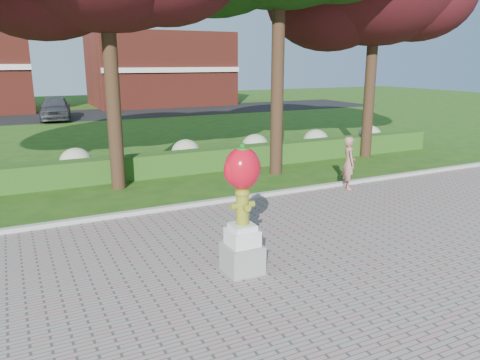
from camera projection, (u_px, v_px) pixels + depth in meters
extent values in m
plane|color=#214C13|center=(266.00, 240.00, 10.55)|extent=(100.00, 100.00, 0.00)
cube|color=gray|center=(396.00, 327.00, 7.08)|extent=(40.00, 14.00, 0.04)
cube|color=#ADADA5|center=(214.00, 202.00, 13.14)|extent=(40.00, 0.18, 0.15)
cube|color=#234B15|center=(169.00, 164.00, 16.53)|extent=(24.00, 0.70, 0.80)
ellipsoid|color=#A7AC83|center=(76.00, 162.00, 16.07)|extent=(1.10, 1.10, 0.99)
ellipsoid|color=#A7AC83|center=(186.00, 152.00, 17.79)|extent=(1.10, 1.10, 0.99)
ellipsoid|color=#A7AC83|center=(255.00, 146.00, 19.08)|extent=(1.10, 1.10, 0.99)
ellipsoid|color=#A7AC83|center=(316.00, 141.00, 20.37)|extent=(1.10, 1.10, 0.99)
ellipsoid|color=#A7AC83|center=(369.00, 136.00, 21.67)|extent=(1.10, 1.10, 0.99)
cube|color=black|center=(82.00, 115.00, 34.86)|extent=(50.00, 8.00, 0.02)
cube|color=maroon|center=(160.00, 69.00, 42.72)|extent=(12.00, 8.00, 6.40)
cylinder|color=black|center=(112.00, 90.00, 14.14)|extent=(0.44, 0.44, 6.16)
cylinder|color=black|center=(278.00, 70.00, 15.93)|extent=(0.44, 0.44, 7.28)
cylinder|color=black|center=(370.00, 86.00, 19.13)|extent=(0.44, 0.44, 5.88)
cube|color=gray|center=(242.00, 258.00, 8.86)|extent=(0.67, 0.67, 0.54)
cube|color=silver|center=(242.00, 237.00, 8.76)|extent=(0.54, 0.54, 0.30)
cube|color=silver|center=(242.00, 227.00, 8.71)|extent=(0.43, 0.43, 0.11)
cylinder|color=olive|center=(242.00, 209.00, 8.62)|extent=(0.24, 0.24, 0.60)
ellipsoid|color=olive|center=(242.00, 193.00, 8.54)|extent=(0.28, 0.28, 0.20)
cylinder|color=olive|center=(234.00, 207.00, 8.53)|extent=(0.13, 0.12, 0.12)
cylinder|color=olive|center=(251.00, 204.00, 8.68)|extent=(0.13, 0.12, 0.12)
cylinder|color=olive|center=(246.00, 208.00, 8.46)|extent=(0.13, 0.13, 0.13)
cylinder|color=olive|center=(242.00, 188.00, 8.52)|extent=(0.09, 0.09, 0.05)
ellipsoid|color=red|center=(242.00, 168.00, 8.43)|extent=(0.67, 0.60, 0.78)
ellipsoid|color=red|center=(233.00, 171.00, 8.35)|extent=(0.33, 0.33, 0.50)
ellipsoid|color=red|center=(252.00, 168.00, 8.52)|extent=(0.33, 0.33, 0.50)
cylinder|color=#1D6216|center=(242.00, 147.00, 8.33)|extent=(0.11, 0.11, 0.13)
ellipsoid|color=#1D6216|center=(242.00, 149.00, 8.34)|extent=(0.26, 0.26, 0.09)
imported|color=#A06B5B|center=(349.00, 163.00, 14.49)|extent=(0.58, 0.70, 1.65)
imported|color=#3B3D43|center=(55.00, 108.00, 31.77)|extent=(2.48, 4.99, 1.63)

